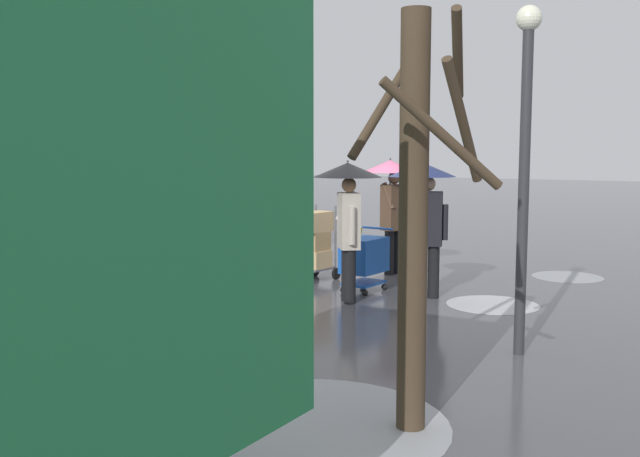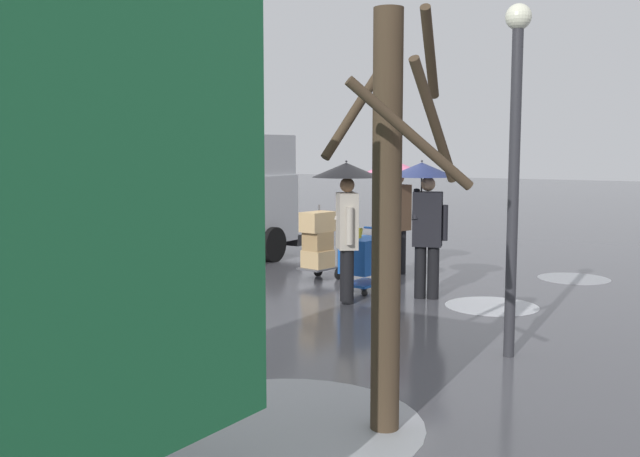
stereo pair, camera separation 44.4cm
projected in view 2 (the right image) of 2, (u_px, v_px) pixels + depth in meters
name	position (u px, v px, depth m)	size (l,w,h in m)	color
ground_plane	(356.00, 288.00, 12.14)	(90.00, 90.00, 0.00)	#4C4C51
slush_patch_near_cluster	(492.00, 306.00, 10.73)	(1.37, 1.37, 0.01)	silver
slush_patch_under_van	(281.00, 424.00, 6.13)	(2.44, 2.44, 0.01)	#999BA0
slush_patch_far_side	(574.00, 278.00, 12.99)	(1.26, 1.26, 0.01)	#999BA0
cargo_van_parked_right	(190.00, 207.00, 14.18)	(2.23, 5.36, 2.60)	#B7BABF
shopping_cart_vendor	(364.00, 257.00, 11.75)	(0.63, 0.87, 1.04)	#1951B2
hand_dolly_boxes	(318.00, 240.00, 12.78)	(0.60, 0.77, 1.32)	#515156
pedestrian_pink_side	(396.00, 189.00, 13.22)	(1.04, 1.04, 2.15)	black
pedestrian_black_side	(347.00, 198.00, 10.89)	(1.04, 1.04, 2.15)	black
pedestrian_white_side	(424.00, 198.00, 11.13)	(1.04, 1.04, 2.15)	black
bare_tree_near	(389.00, 210.00, 5.83)	(1.25, 1.25, 3.42)	#423323
street_lamp	(515.00, 144.00, 7.89)	(0.28, 0.28, 3.86)	#2D2D33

